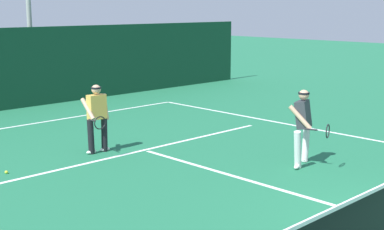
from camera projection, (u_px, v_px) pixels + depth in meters
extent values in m
cube|color=white|center=(46.00, 121.00, 16.06)|extent=(9.59, 0.10, 0.01)
cube|color=white|center=(144.00, 150.00, 12.87)|extent=(7.82, 0.10, 0.01)
cube|color=white|center=(254.00, 182.00, 10.53)|extent=(0.10, 6.40, 0.01)
cylinder|color=silver|center=(306.00, 143.00, 11.89)|extent=(0.28, 0.22, 0.82)
cylinder|color=silver|center=(298.00, 150.00, 11.32)|extent=(0.32, 0.23, 0.83)
ellipsoid|color=white|center=(305.00, 159.00, 11.96)|extent=(0.28, 0.19, 0.09)
ellipsoid|color=white|center=(297.00, 167.00, 11.39)|extent=(0.28, 0.19, 0.09)
cube|color=#2D3338|center=(303.00, 114.00, 11.47)|extent=(0.50, 0.43, 0.60)
cylinder|color=tan|center=(306.00, 114.00, 11.68)|extent=(0.26, 0.17, 0.63)
cylinder|color=tan|center=(300.00, 118.00, 11.27)|extent=(0.26, 0.51, 0.51)
sphere|color=tan|center=(304.00, 95.00, 11.39)|extent=(0.22, 0.22, 0.22)
cylinder|color=black|center=(304.00, 93.00, 11.38)|extent=(0.30, 0.30, 0.04)
cylinder|color=black|center=(311.00, 129.00, 11.16)|extent=(0.12, 0.26, 0.03)
torus|color=black|center=(328.00, 131.00, 11.01)|extent=(0.28, 0.12, 0.29)
cylinder|color=black|center=(104.00, 135.00, 12.70)|extent=(0.16, 0.15, 0.80)
cylinder|color=black|center=(91.00, 137.00, 12.47)|extent=(0.17, 0.15, 0.80)
ellipsoid|color=white|center=(105.00, 149.00, 12.77)|extent=(0.27, 0.13, 0.09)
ellipsoid|color=white|center=(91.00, 152.00, 12.54)|extent=(0.27, 0.13, 0.09)
cube|color=#E5B24C|center=(97.00, 107.00, 12.46)|extent=(0.42, 0.25, 0.56)
cylinder|color=tan|center=(105.00, 107.00, 12.61)|extent=(0.17, 0.11, 0.62)
cylinder|color=tan|center=(88.00, 109.00, 12.32)|extent=(0.13, 0.53, 0.47)
sphere|color=tan|center=(96.00, 89.00, 12.38)|extent=(0.21, 0.21, 0.21)
cylinder|color=black|center=(96.00, 88.00, 12.37)|extent=(0.24, 0.24, 0.04)
cylinder|color=black|center=(92.00, 120.00, 12.14)|extent=(0.05, 0.26, 0.03)
torus|color=black|center=(100.00, 123.00, 11.89)|extent=(0.29, 0.04, 0.29)
sphere|color=#D1E033|center=(6.00, 172.00, 11.05)|extent=(0.07, 0.07, 0.07)
cube|color=#113E28|center=(3.00, 69.00, 17.63)|extent=(21.85, 0.12, 2.65)
cylinder|color=#9EA39E|center=(29.00, 8.00, 19.68)|extent=(0.18, 0.18, 6.54)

